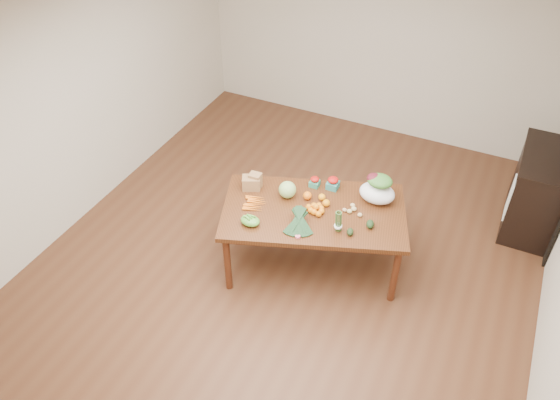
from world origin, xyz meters
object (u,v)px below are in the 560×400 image
at_px(dining_table, 313,237).
at_px(mandarin_cluster, 316,208).
at_px(cabbage, 287,190).
at_px(kale_bunch, 299,224).
at_px(asparagus_bundle, 339,221).
at_px(salad_bag, 378,190).
at_px(paper_bag, 251,182).
at_px(cabinet, 536,191).

relative_size(dining_table, mandarin_cluster, 9.95).
relative_size(cabbage, kale_bunch, 0.44).
distance_m(asparagus_bundle, salad_bag, 0.61).
distance_m(kale_bunch, salad_bag, 0.90).
relative_size(cabbage, salad_bag, 0.49).
distance_m(cabbage, mandarin_cluster, 0.37).
height_order(dining_table, asparagus_bundle, asparagus_bundle).
bearing_deg(paper_bag, kale_bunch, -28.12).
relative_size(asparagus_bundle, salad_bag, 0.70).
relative_size(cabinet, asparagus_bundle, 4.08).
xyz_separation_m(mandarin_cluster, salad_bag, (0.48, 0.41, 0.09)).
xyz_separation_m(paper_bag, cabbage, (0.39, 0.04, 0.00)).
distance_m(dining_table, asparagus_bundle, 0.62).
bearing_deg(cabinet, kale_bunch, -135.47).
height_order(kale_bunch, salad_bag, salad_bag).
distance_m(cabinet, cabbage, 2.82).
relative_size(kale_bunch, salad_bag, 1.12).
bearing_deg(dining_table, mandarin_cluster, -50.81).
relative_size(paper_bag, cabbage, 1.36).
relative_size(dining_table, cabbage, 10.13).
bearing_deg(mandarin_cluster, cabinet, 40.31).
bearing_deg(cabinet, mandarin_cluster, -139.69).
relative_size(dining_table, salad_bag, 5.00).
xyz_separation_m(cabinet, cabbage, (-2.32, -1.57, 0.37)).
height_order(dining_table, cabbage, cabbage).
xyz_separation_m(dining_table, mandarin_cluster, (0.03, -0.02, 0.42)).
bearing_deg(cabinet, dining_table, -140.35).
xyz_separation_m(dining_table, cabinet, (1.99, 1.65, 0.10)).
height_order(cabinet, paper_bag, cabinet).
distance_m(cabinet, salad_bag, 1.99).
bearing_deg(paper_bag, dining_table, -3.29).
distance_m(paper_bag, kale_bunch, 0.79).
distance_m(cabinet, paper_bag, 3.17).
bearing_deg(kale_bunch, cabbage, 106.89).
distance_m(cabinet, kale_bunch, 2.85).
bearing_deg(dining_table, salad_bag, 18.19).
bearing_deg(dining_table, kale_bunch, -113.51).
bearing_deg(mandarin_cluster, asparagus_bundle, -30.39).
xyz_separation_m(dining_table, kale_bunch, (-0.02, -0.33, 0.45)).
relative_size(cabbage, mandarin_cluster, 0.98).
height_order(cabinet, kale_bunch, cabinet).
distance_m(cabbage, asparagus_bundle, 0.70).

